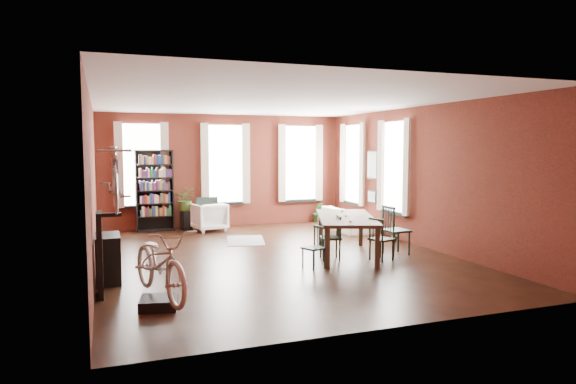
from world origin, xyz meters
name	(u,v)px	position (x,y,z in m)	size (l,w,h in m)	color
room	(277,153)	(0.25, 0.62, 2.14)	(9.00, 9.04, 3.22)	black
dining_table	(346,236)	(1.43, -0.42, 0.42)	(1.11, 2.44, 0.83)	#48392B
dining_chair_a	(314,248)	(0.36, -1.22, 0.39)	(0.36, 0.36, 0.78)	#1B3D3C
dining_chair_b	(330,238)	(0.98, -0.60, 0.44)	(0.41, 0.41, 0.89)	black
dining_chair_c	(382,239)	(1.92, -1.03, 0.43)	(0.40, 0.40, 0.86)	black
dining_chair_d	(396,230)	(2.50, -0.65, 0.52)	(0.48, 0.48, 1.04)	#193736
bookshelf	(155,191)	(-2.00, 4.30, 1.10)	(1.00, 0.32, 2.20)	black
white_armchair	(209,215)	(-0.62, 3.77, 0.42)	(0.82, 0.76, 0.84)	white
cream_sofa	(347,215)	(2.95, 2.60, 0.41)	(2.08, 0.61, 0.81)	beige
striped_rug	(246,240)	(-0.09, 1.99, 0.01)	(0.88, 1.41, 0.01)	black
bike_trainer	(159,303)	(-2.63, -2.67, 0.07)	(0.51, 0.51, 0.15)	black
bike_wall_rack	(100,255)	(-3.40, -1.80, 0.65)	(0.16, 0.60, 1.30)	black
console_table	(108,258)	(-3.28, -0.90, 0.40)	(0.40, 0.80, 0.80)	black
plant_stand	(186,220)	(-1.18, 4.16, 0.26)	(0.26, 0.26, 0.52)	black
plant_by_sofa	(318,217)	(2.84, 4.30, 0.13)	(0.33, 0.60, 0.27)	#285823
plant_small	(394,238)	(3.26, 0.65, 0.09)	(0.25, 0.47, 0.17)	#285020
bicycle_floor	(160,230)	(-2.60, -2.68, 1.11)	(0.67, 1.01, 1.93)	beige
bicycle_hung	(114,157)	(-3.15, -1.80, 2.13)	(0.47, 1.00, 1.66)	#A5A8AD
plant_on_stand	(186,202)	(-1.19, 4.16, 0.78)	(0.59, 0.65, 0.51)	#3C6127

